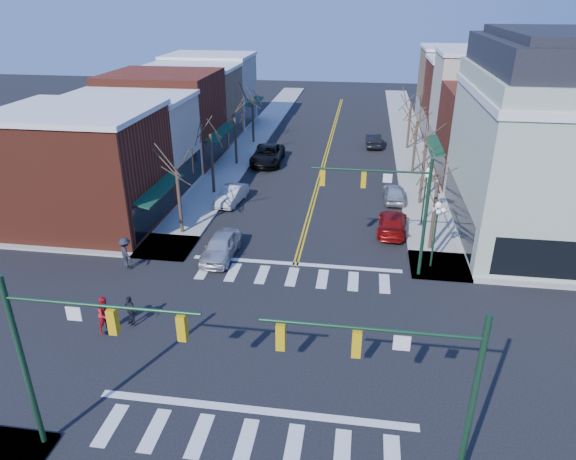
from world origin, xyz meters
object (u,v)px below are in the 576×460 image
at_px(car_left_near, 221,246).
at_px(pedestrian_dark_b, 126,253).
at_px(car_right_far, 373,140).
at_px(victorian_corner, 565,141).
at_px(car_right_near, 392,223).
at_px(car_right_mid, 394,193).
at_px(pedestrian_dark_a, 130,310).
at_px(lamppost_midblock, 425,186).
at_px(pedestrian_red_b, 106,314).
at_px(car_left_mid, 232,195).
at_px(car_left_far, 268,155).
at_px(lamppost_corner, 436,224).

distance_m(car_left_near, pedestrian_dark_b, 5.71).
height_order(car_right_far, pedestrian_dark_b, pedestrian_dark_b).
relative_size(victorian_corner, car_right_near, 2.97).
bearing_deg(car_right_mid, car_right_near, 84.80).
bearing_deg(pedestrian_dark_a, lamppost_midblock, 75.88).
distance_m(pedestrian_red_b, pedestrian_dark_b, 6.50).
bearing_deg(car_right_near, car_left_near, 31.13).
bearing_deg(pedestrian_red_b, car_left_mid, 20.17).
xyz_separation_m(lamppost_midblock, car_left_near, (-13.00, -7.00, -2.19)).
relative_size(car_left_mid, car_right_near, 0.87).
relative_size(car_right_near, pedestrian_dark_a, 3.05).
distance_m(lamppost_midblock, pedestrian_dark_b, 20.54).
bearing_deg(pedestrian_dark_a, car_right_far, 103.27).
xyz_separation_m(victorian_corner, lamppost_midblock, (-8.30, 0.50, -3.70)).
bearing_deg(car_right_near, pedestrian_dark_a, 49.29).
distance_m(pedestrian_dark_a, pedestrian_dark_b, 6.12).
bearing_deg(pedestrian_dark_b, pedestrian_dark_a, 157.98).
bearing_deg(lamppost_midblock, car_right_far, 99.39).
bearing_deg(pedestrian_dark_a, car_left_far, 118.41).
bearing_deg(car_right_mid, car_right_far, -86.17).
height_order(victorian_corner, lamppost_midblock, victorian_corner).
bearing_deg(pedestrian_dark_a, car_right_mid, 86.85).
relative_size(car_left_mid, car_left_far, 0.68).
height_order(car_left_near, pedestrian_red_b, pedestrian_red_b).
bearing_deg(pedestrian_red_b, pedestrian_dark_a, -24.05).
xyz_separation_m(car_right_far, pedestrian_dark_a, (-12.10, -35.40, 0.22)).
height_order(car_left_mid, car_left_far, car_left_far).
bearing_deg(car_left_far, lamppost_midblock, -45.14).
distance_m(victorian_corner, pedestrian_dark_a, 28.37).
bearing_deg(pedestrian_dark_b, car_left_mid, -65.63).
relative_size(lamppost_corner, car_left_near, 0.96).
bearing_deg(victorian_corner, pedestrian_dark_b, -161.55).
bearing_deg(lamppost_corner, pedestrian_dark_b, -171.13).
bearing_deg(car_left_near, car_right_far, 72.85).
height_order(car_right_far, pedestrian_dark_a, pedestrian_dark_a).
relative_size(car_left_near, car_right_near, 0.94).
bearing_deg(car_left_near, car_left_mid, 102.00).
distance_m(lamppost_midblock, pedestrian_red_b, 22.70).
relative_size(car_left_far, car_right_far, 1.41).
distance_m(lamppost_corner, car_right_far, 27.37).
distance_m(car_left_mid, pedestrian_dark_a, 16.98).
distance_m(car_left_far, car_right_near, 18.50).
bearing_deg(lamppost_midblock, pedestrian_dark_b, -152.83).
height_order(lamppost_midblock, car_right_far, lamppost_midblock).
height_order(car_right_near, pedestrian_red_b, pedestrian_red_b).
distance_m(car_left_near, car_right_mid, 16.07).
bearing_deg(car_left_mid, car_left_far, 92.71).
bearing_deg(car_left_mid, car_right_far, 66.26).
height_order(car_right_mid, pedestrian_dark_a, pedestrian_dark_a).
xyz_separation_m(car_right_near, car_right_mid, (0.35, 6.06, -0.00)).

